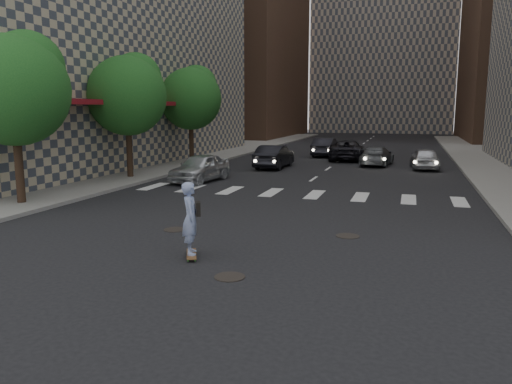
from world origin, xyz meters
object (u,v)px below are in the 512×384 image
traffic_car_c (347,150)px  traffic_car_d (425,158)px  skateboarder (191,218)px  traffic_car_a (274,157)px  tree_b (129,92)px  silver_sedan (200,168)px  traffic_car_e (326,147)px  tree_c (192,96)px  tree_a (16,85)px  traffic_car_b (377,156)px

traffic_car_c → traffic_car_d: traffic_car_c is taller
skateboarder → traffic_car_d: bearing=49.5°
traffic_car_a → traffic_car_c: traffic_car_c is taller
tree_b → silver_sedan: 5.57m
traffic_car_d → traffic_car_c: bearing=-43.3°
skateboarder → traffic_car_e: skateboarder is taller
tree_b → tree_c: same height
tree_a → tree_c: size_ratio=1.00×
skateboarder → traffic_car_c: 26.29m
tree_a → traffic_car_e: bearing=72.0°
traffic_car_a → traffic_car_e: 9.30m
silver_sedan → traffic_car_a: traffic_car_a is taller
traffic_car_a → traffic_car_c: 7.61m
traffic_car_a → traffic_car_c: size_ratio=0.84×
traffic_car_a → traffic_car_e: size_ratio=1.00×
tree_b → traffic_car_c: tree_b is taller
skateboarder → silver_sedan: size_ratio=0.45×
tree_c → traffic_car_c: bearing=30.3°
silver_sedan → traffic_car_b: 13.45m
silver_sedan → traffic_car_b: size_ratio=0.98×
tree_c → traffic_car_a: 7.25m
traffic_car_d → traffic_car_b: bearing=-27.5°
traffic_car_d → traffic_car_e: 10.16m
silver_sedan → traffic_car_a: bearing=80.2°
traffic_car_b → silver_sedan: bearing=58.0°
traffic_car_a → traffic_car_e: traffic_car_a is taller
silver_sedan → traffic_car_b: (8.33, 10.55, -0.09)m
tree_c → skateboarder: bearing=-65.8°
tree_c → tree_a: bearing=-90.0°
silver_sedan → traffic_car_a: size_ratio=0.96×
traffic_car_c → traffic_car_b: bearing=122.0°
tree_b → traffic_car_b: tree_b is taller
tree_a → tree_c: (0.00, 16.00, 0.00)m
traffic_car_d → traffic_car_a: bearing=8.9°
traffic_car_a → tree_b: bearing=51.1°
tree_b → traffic_car_b: (12.29, 10.70, -4.01)m
tree_b → traffic_car_e: (7.89, 16.33, -3.91)m
tree_c → silver_sedan: tree_c is taller
traffic_car_b → traffic_car_c: size_ratio=0.82×
tree_b → traffic_car_d: bearing=31.5°
traffic_car_c → tree_a: bearing=59.8°
traffic_car_d → traffic_car_e: (-7.43, 6.93, 0.06)m
traffic_car_b → traffic_car_d: bearing=163.2°
tree_c → traffic_car_d: size_ratio=1.65×
traffic_car_a → traffic_car_e: bearing=-100.3°
skateboarder → tree_a: bearing=129.1°
tree_b → traffic_car_c: 17.41m
tree_a → traffic_car_d: size_ratio=1.65×
skateboarder → traffic_car_b: skateboarder is taller
tree_c → traffic_car_c: size_ratio=1.23×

